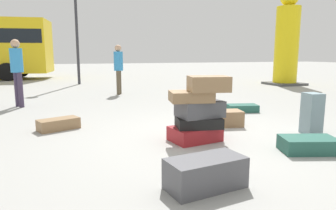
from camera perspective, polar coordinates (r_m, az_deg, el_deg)
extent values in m
plane|color=#9E9E99|center=(4.91, 7.43, -6.40)|extent=(80.00, 80.00, 0.00)
cube|color=maroon|center=(4.80, 5.03, -5.36)|extent=(0.81, 0.63, 0.22)
cube|color=black|center=(4.75, 5.72, -3.18)|extent=(0.76, 0.60, 0.16)
cube|color=#4C4C51|center=(4.76, 5.93, -0.69)|extent=(0.70, 0.52, 0.25)
cube|color=olive|center=(4.62, 4.33, 1.61)|extent=(0.70, 0.55, 0.16)
cube|color=olive|center=(4.61, 7.59, 3.95)|extent=(0.66, 0.52, 0.23)
cube|color=#4C4C51|center=(3.16, 7.02, -12.49)|extent=(0.84, 0.50, 0.32)
cube|color=gray|center=(5.67, 25.27, -1.47)|extent=(0.29, 0.33, 0.70)
cube|color=#26594C|center=(4.67, 24.76, -6.75)|extent=(0.83, 0.64, 0.21)
cube|color=olive|center=(5.82, -19.75, -3.37)|extent=(0.77, 0.56, 0.20)
cube|color=#26594C|center=(7.37, 13.71, -0.57)|extent=(0.76, 0.53, 0.17)
cube|color=olive|center=(5.82, 9.87, -2.46)|extent=(0.84, 0.55, 0.29)
cylinder|color=brown|center=(10.50, -9.03, 4.23)|extent=(0.12, 0.12, 0.79)
cylinder|color=brown|center=(10.29, -9.27, 4.12)|extent=(0.12, 0.12, 0.79)
cylinder|color=#338CCC|center=(10.35, -9.25, 8.09)|extent=(0.30, 0.30, 0.63)
sphere|color=tan|center=(10.35, -9.32, 10.44)|extent=(0.22, 0.22, 0.22)
cylinder|color=#3F334C|center=(8.76, -26.37, 2.63)|extent=(0.12, 0.12, 0.88)
cylinder|color=#3F334C|center=(8.56, -25.82, 2.53)|extent=(0.12, 0.12, 0.88)
cylinder|color=#338CCC|center=(8.61, -26.46, 7.47)|extent=(0.30, 0.30, 0.60)
sphere|color=tan|center=(8.62, -26.66, 10.19)|extent=(0.22, 0.22, 0.22)
cylinder|color=yellow|center=(14.39, 21.25, 10.17)|extent=(1.00, 1.00, 3.33)
cube|color=#4C4C4C|center=(14.45, 20.87, 3.76)|extent=(1.40, 1.40, 0.10)
cylinder|color=black|center=(19.81, -25.81, 5.99)|extent=(0.93, 0.37, 0.90)
cylinder|color=black|center=(17.40, -27.84, 5.48)|extent=(0.93, 0.37, 0.90)
cylinder|color=#333338|center=(14.33, -16.74, 14.61)|extent=(0.12, 0.12, 5.42)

